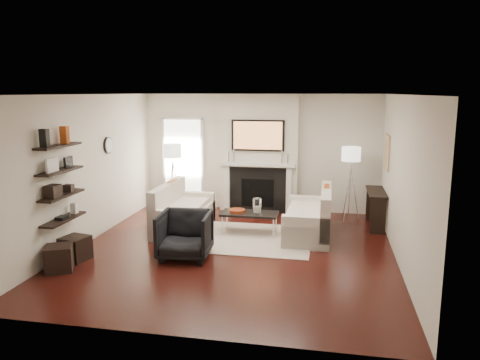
% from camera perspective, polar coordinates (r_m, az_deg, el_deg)
% --- Properties ---
extents(room_envelope, '(6.00, 6.00, 6.00)m').
position_cam_1_polar(room_envelope, '(7.97, -0.82, 0.63)').
color(room_envelope, '#330E0B').
rests_on(room_envelope, ground).
extents(chimney_breast, '(1.80, 0.25, 2.70)m').
position_cam_1_polar(chimney_breast, '(10.76, 2.30, 3.25)').
color(chimney_breast, silver).
rests_on(chimney_breast, floor).
extents(fireplace_surround, '(1.30, 0.02, 1.04)m').
position_cam_1_polar(fireplace_surround, '(10.77, 2.16, -1.22)').
color(fireplace_surround, black).
rests_on(fireplace_surround, floor).
extents(firebox, '(0.75, 0.02, 0.65)m').
position_cam_1_polar(firebox, '(10.78, 2.16, -1.59)').
color(firebox, black).
rests_on(firebox, floor).
extents(mantel_pilaster_l, '(0.12, 0.08, 1.10)m').
position_cam_1_polar(mantel_pilaster_l, '(10.87, -1.61, -0.95)').
color(mantel_pilaster_l, white).
rests_on(mantel_pilaster_l, floor).
extents(mantel_pilaster_r, '(0.12, 0.08, 1.10)m').
position_cam_1_polar(mantel_pilaster_r, '(10.65, 5.97, -1.24)').
color(mantel_pilaster_r, white).
rests_on(mantel_pilaster_r, floor).
extents(mantel_shelf, '(1.70, 0.18, 0.07)m').
position_cam_1_polar(mantel_shelf, '(10.62, 2.14, 1.89)').
color(mantel_shelf, white).
rests_on(mantel_shelf, chimney_breast).
extents(tv_body, '(1.20, 0.06, 0.70)m').
position_cam_1_polar(tv_body, '(10.56, 2.19, 5.46)').
color(tv_body, black).
rests_on(tv_body, chimney_breast).
extents(tv_screen, '(1.10, 0.00, 0.62)m').
position_cam_1_polar(tv_screen, '(10.53, 2.16, 5.44)').
color(tv_screen, '#BF723F').
rests_on(tv_screen, tv_body).
extents(candlestick_l_tall, '(0.04, 0.04, 0.30)m').
position_cam_1_polar(candlestick_l_tall, '(10.70, -0.76, 2.97)').
color(candlestick_l_tall, silver).
rests_on(candlestick_l_tall, mantel_shelf).
extents(candlestick_l_short, '(0.04, 0.04, 0.24)m').
position_cam_1_polar(candlestick_l_short, '(10.73, -1.44, 2.83)').
color(candlestick_l_short, silver).
rests_on(candlestick_l_short, mantel_shelf).
extents(candlestick_r_tall, '(0.04, 0.04, 0.30)m').
position_cam_1_polar(candlestick_r_tall, '(10.53, 5.12, 2.80)').
color(candlestick_r_tall, silver).
rests_on(candlestick_r_tall, mantel_shelf).
extents(candlestick_r_short, '(0.04, 0.04, 0.24)m').
position_cam_1_polar(candlestick_r_short, '(10.52, 5.82, 2.62)').
color(candlestick_r_short, silver).
rests_on(candlestick_r_short, mantel_shelf).
extents(hallway_panel, '(0.90, 0.02, 2.10)m').
position_cam_1_polar(hallway_panel, '(11.33, -6.92, 2.02)').
color(hallway_panel, white).
rests_on(hallway_panel, floor).
extents(door_trim_l, '(0.06, 0.06, 2.16)m').
position_cam_1_polar(door_trim_l, '(11.47, -9.24, 2.07)').
color(door_trim_l, white).
rests_on(door_trim_l, floor).
extents(door_trim_r, '(0.06, 0.06, 2.16)m').
position_cam_1_polar(door_trim_r, '(11.17, -4.61, 1.95)').
color(door_trim_r, white).
rests_on(door_trim_r, floor).
extents(door_trim_top, '(1.02, 0.06, 0.06)m').
position_cam_1_polar(door_trim_top, '(11.20, -7.08, 7.48)').
color(door_trim_top, white).
rests_on(door_trim_top, wall_back).
extents(rug, '(2.60, 2.00, 0.01)m').
position_cam_1_polar(rug, '(8.98, 0.30, -7.05)').
color(rug, '#B9A697').
rests_on(rug, floor).
extents(loveseat_left_base, '(0.85, 1.80, 0.42)m').
position_cam_1_polar(loveseat_left_base, '(9.55, -6.85, -4.77)').
color(loveseat_left_base, beige).
rests_on(loveseat_left_base, floor).
extents(loveseat_left_back, '(0.18, 1.80, 0.80)m').
position_cam_1_polar(loveseat_left_back, '(9.57, -8.80, -2.82)').
color(loveseat_left_back, beige).
rests_on(loveseat_left_back, floor).
extents(loveseat_left_arm_n, '(0.85, 0.18, 0.60)m').
position_cam_1_polar(loveseat_left_arm_n, '(8.78, -8.47, -5.57)').
color(loveseat_left_arm_n, beige).
rests_on(loveseat_left_arm_n, floor).
extents(loveseat_left_arm_s, '(0.85, 0.18, 0.60)m').
position_cam_1_polar(loveseat_left_arm_s, '(10.27, -5.49, -3.11)').
color(loveseat_left_arm_s, beige).
rests_on(loveseat_left_arm_s, floor).
extents(loveseat_left_cushion, '(0.63, 1.44, 0.10)m').
position_cam_1_polar(loveseat_left_cushion, '(9.47, -6.59, -3.27)').
color(loveseat_left_cushion, beige).
rests_on(loveseat_left_cushion, loveseat_left_base).
extents(pillow_left_orange, '(0.10, 0.42, 0.42)m').
position_cam_1_polar(pillow_left_orange, '(9.80, -8.25, -1.26)').
color(pillow_left_orange, '#A44314').
rests_on(pillow_left_orange, loveseat_left_cushion).
extents(pillow_left_charcoal, '(0.10, 0.40, 0.40)m').
position_cam_1_polar(pillow_left_charcoal, '(9.26, -9.46, -2.08)').
color(pillow_left_charcoal, black).
rests_on(pillow_left_charcoal, loveseat_left_cushion).
extents(loveseat_right_base, '(0.85, 1.80, 0.42)m').
position_cam_1_polar(loveseat_right_base, '(9.17, 8.25, -5.46)').
color(loveseat_right_base, beige).
rests_on(loveseat_right_base, floor).
extents(loveseat_right_back, '(0.18, 1.80, 0.80)m').
position_cam_1_polar(loveseat_right_back, '(9.08, 10.41, -3.62)').
color(loveseat_right_back, beige).
rests_on(loveseat_right_back, floor).
extents(loveseat_right_arm_n, '(0.85, 0.18, 0.60)m').
position_cam_1_polar(loveseat_right_arm_n, '(8.36, 7.98, -6.39)').
color(loveseat_right_arm_n, beige).
rests_on(loveseat_right_arm_n, floor).
extents(loveseat_right_arm_s, '(0.85, 0.18, 0.60)m').
position_cam_1_polar(loveseat_right_arm_s, '(9.92, 8.49, -3.68)').
color(loveseat_right_arm_s, beige).
rests_on(loveseat_right_arm_s, floor).
extents(loveseat_right_cushion, '(0.63, 1.44, 0.10)m').
position_cam_1_polar(loveseat_right_cushion, '(9.10, 7.97, -3.87)').
color(loveseat_right_cushion, beige).
rests_on(loveseat_right_cushion, loveseat_right_base).
extents(pillow_right_orange, '(0.10, 0.42, 0.42)m').
position_cam_1_polar(pillow_right_orange, '(9.32, 10.48, -1.96)').
color(pillow_right_orange, '#A44314').
rests_on(pillow_right_orange, loveseat_right_cushion).
extents(pillow_right_charcoal, '(0.10, 0.40, 0.40)m').
position_cam_1_polar(pillow_right_charcoal, '(8.74, 10.43, -2.87)').
color(pillow_right_charcoal, black).
rests_on(pillow_right_charcoal, loveseat_right_cushion).
extents(coffee_table, '(1.10, 0.55, 0.04)m').
position_cam_1_polar(coffee_table, '(9.17, 1.17, -4.11)').
color(coffee_table, black).
rests_on(coffee_table, floor).
extents(coffee_leg_nw, '(0.02, 0.02, 0.38)m').
position_cam_1_polar(coffee_leg_nw, '(9.11, -2.19, -5.58)').
color(coffee_leg_nw, silver).
rests_on(coffee_leg_nw, floor).
extents(coffee_leg_ne, '(0.02, 0.02, 0.38)m').
position_cam_1_polar(coffee_leg_ne, '(8.94, 4.10, -5.91)').
color(coffee_leg_ne, silver).
rests_on(coffee_leg_ne, floor).
extents(coffee_leg_sw, '(0.02, 0.02, 0.38)m').
position_cam_1_polar(coffee_leg_sw, '(9.52, -1.59, -4.86)').
color(coffee_leg_sw, silver).
rests_on(coffee_leg_sw, floor).
extents(coffee_leg_se, '(0.02, 0.02, 0.38)m').
position_cam_1_polar(coffee_leg_se, '(9.36, 4.42, -5.16)').
color(coffee_leg_se, silver).
rests_on(coffee_leg_se, floor).
extents(hurricane_glass, '(0.17, 0.17, 0.30)m').
position_cam_1_polar(hurricane_glass, '(9.10, 2.10, -3.18)').
color(hurricane_glass, white).
rests_on(hurricane_glass, coffee_table).
extents(hurricane_candle, '(0.09, 0.09, 0.13)m').
position_cam_1_polar(hurricane_candle, '(9.12, 2.10, -3.58)').
color(hurricane_candle, white).
rests_on(hurricane_candle, coffee_table).
extents(copper_bowl, '(0.33, 0.33, 0.06)m').
position_cam_1_polar(copper_bowl, '(9.20, -0.37, -3.77)').
color(copper_bowl, '#BC471F').
rests_on(copper_bowl, coffee_table).
extents(armchair, '(0.89, 0.84, 0.86)m').
position_cam_1_polar(armchair, '(7.90, -6.75, -6.39)').
color(armchair, black).
rests_on(armchair, floor).
extents(lamp_left_post, '(0.02, 0.02, 1.20)m').
position_cam_1_polar(lamp_left_post, '(10.69, -8.13, -0.98)').
color(lamp_left_post, silver).
rests_on(lamp_left_post, floor).
extents(lamp_left_shade, '(0.40, 0.40, 0.30)m').
position_cam_1_polar(lamp_left_shade, '(10.55, -8.25, 3.55)').
color(lamp_left_shade, white).
rests_on(lamp_left_shade, lamp_left_post).
extents(lamp_left_leg_a, '(0.25, 0.02, 1.23)m').
position_cam_1_polar(lamp_left_leg_a, '(10.65, -7.57, -1.00)').
color(lamp_left_leg_a, silver).
rests_on(lamp_left_leg_a, floor).
extents(lamp_left_leg_b, '(0.14, 0.22, 1.23)m').
position_cam_1_polar(lamp_left_leg_b, '(10.79, -8.24, -0.87)').
color(lamp_left_leg_b, silver).
rests_on(lamp_left_leg_b, floor).
extents(lamp_left_leg_c, '(0.14, 0.22, 1.23)m').
position_cam_1_polar(lamp_left_leg_c, '(10.62, -8.58, -1.07)').
color(lamp_left_leg_c, silver).
rests_on(lamp_left_leg_c, floor).
extents(lamp_right_post, '(0.02, 0.02, 1.20)m').
position_cam_1_polar(lamp_right_post, '(10.33, 13.20, -1.57)').
color(lamp_right_post, silver).
rests_on(lamp_right_post, floor).
extents(lamp_right_shade, '(0.40, 0.40, 0.30)m').
position_cam_1_polar(lamp_right_shade, '(10.18, 13.40, 3.11)').
color(lamp_right_shade, white).
rests_on(lamp_right_shade, lamp_right_post).
extents(lamp_right_leg_a, '(0.25, 0.02, 1.23)m').
position_cam_1_polar(lamp_right_leg_a, '(10.33, 13.81, -1.59)').
color(lamp_right_leg_a, silver).
rests_on(lamp_right_leg_a, floor).
extents(lamp_right_leg_b, '(0.14, 0.22, 1.23)m').
position_cam_1_polar(lamp_right_leg_b, '(10.42, 12.88, -1.45)').
color(lamp_right_leg_b, silver).
rests_on(lamp_right_leg_b, floor).
extents(lamp_right_leg_c, '(0.14, 0.22, 1.23)m').
position_cam_1_polar(lamp_right_leg_c, '(10.23, 12.91, -1.67)').
color(lamp_right_leg_c, silver).
rests_on(lamp_right_leg_c, floor).
extents(console_top, '(0.35, 1.20, 0.04)m').
position_cam_1_polar(console_top, '(9.96, 16.30, -1.40)').
color(console_top, black).
rests_on(console_top, floor).
extents(console_leg_n, '(0.30, 0.04, 0.71)m').
position_cam_1_polar(console_leg_n, '(9.51, 16.48, -4.29)').
color(console_leg_n, black).
rests_on(console_leg_n, floor).
extents(console_leg_s, '(0.30, 0.04, 0.71)m').
position_cam_1_polar(console_leg_s, '(10.57, 15.93, -2.78)').
color(console_leg_s, black).
rests_on(console_leg_s, floor).
extents(wall_art, '(0.03, 0.70, 0.70)m').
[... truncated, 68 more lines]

